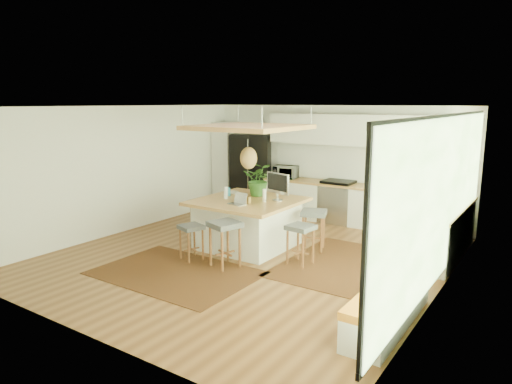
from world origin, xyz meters
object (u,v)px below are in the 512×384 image
Objects in this scene: stool_near_left at (191,241)px; stool_near_right at (225,247)px; microwave at (286,171)px; stool_left_side at (203,219)px; stool_right_front at (300,245)px; stool_right_back at (313,232)px; island at (248,223)px; island_plant at (259,183)px; laptop at (237,198)px; monitor at (278,187)px; fridge at (252,174)px.

stool_near_right reaches higher than stool_near_left.
stool_left_side is at bearing -110.20° from microwave.
stool_right_back is (-0.18, 0.84, 0.00)m from stool_right_front.
island is 2.76× the size of island_plant.
microwave is (-1.03, 3.80, 0.76)m from stool_near_right.
stool_near_right is at bearing 3.42° from stool_near_left.
stool_left_side is (-2.37, -0.41, 0.00)m from stool_right_back.
stool_near_left is 1.12m from laptop.
stool_near_left is 1.89m from island_plant.
island is 1.21m from stool_left_side.
stool_near_right is 1.03× the size of stool_left_side.
stool_right_front is at bearing -20.41° from monitor.
laptop is (0.45, 0.75, 0.70)m from stool_near_left.
stool_near_right is at bearing -77.11° from island_plant.
stool_right_back is 0.99× the size of stool_left_side.
island is 2.38× the size of stool_left_side.
stool_near_left is 1.14× the size of microwave.
stool_near_right reaches higher than stool_right_back.
stool_near_right is at bearing -83.76° from microwave.
island is 1.27m from stool_right_back.
stool_right_back is at bearing -57.85° from fridge.
stool_right_back is 1.61m from laptop.
fridge reaches higher than island_plant.
microwave is at bearing 113.63° from laptop.
laptop is 0.55× the size of monitor.
stool_near_left is 1.93m from stool_right_front.
monitor reaches higher than stool_near_left.
stool_near_right is (2.10, -3.87, -0.57)m from fridge.
laptop is (1.83, -3.17, 0.12)m from fridge.
island_plant reaches higher than laptop.
stool_right_front is 3.69m from microwave.
stool_right_front is 2.19× the size of laptop.
stool_left_side is (-1.20, 0.09, -0.11)m from island.
island is 0.74m from laptop.
stool_right_front is at bearing -9.57° from stool_left_side.
island reaches higher than stool_right_front.
stool_left_side is at bearing -98.78° from fridge.
stool_left_side is 1.48m from island_plant.
island_plant is (1.17, 0.37, 0.84)m from stool_left_side.
microwave is at bearing 105.13° from stool_near_right.
fridge is 3.40× the size of monitor.
stool_near_left is 0.82× the size of stool_left_side.
stool_near_right is at bearing -73.87° from island.
monitor is at bearing 143.93° from stool_right_front.
stool_right_back reaches higher than stool_near_left.
stool_right_front is 1.21× the size of monitor.
microwave is at bearing 78.69° from stool_left_side.
stool_right_back is at bearing 2.15° from island_plant.
laptop is at bearing 110.75° from stool_near_right.
stool_near_left is at bearing -57.62° from stool_left_side.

